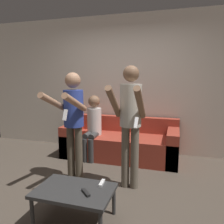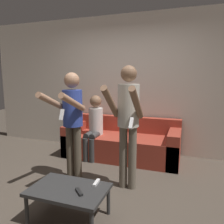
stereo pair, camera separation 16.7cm
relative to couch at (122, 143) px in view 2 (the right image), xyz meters
The scene contains 9 objects.
ground_plane 1.43m from the couch, 90.30° to the right, with size 14.00×14.00×0.00m, color #4C4238.
wall_back 1.18m from the couch, 90.94° to the left, with size 6.40×0.06×2.70m.
couch is the anchor object (origin of this frame).
person_standing_left 1.38m from the couch, 110.20° to the right, with size 0.40×0.72×1.56m.
person_standing_right 1.40m from the couch, 69.71° to the right, with size 0.40×0.66×1.65m.
person_seated 0.63m from the couch, 159.46° to the right, with size 0.27×0.51×1.17m.
coffee_table 1.96m from the couch, 89.77° to the right, with size 0.81×0.52×0.35m.
remote_near 2.01m from the couch, 85.51° to the right, with size 0.13×0.13×0.02m.
remote_far 1.79m from the couch, 82.12° to the right, with size 0.05×0.15×0.02m.
Camera 2 is at (1.15, -2.40, 1.50)m, focal length 35.00 mm.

